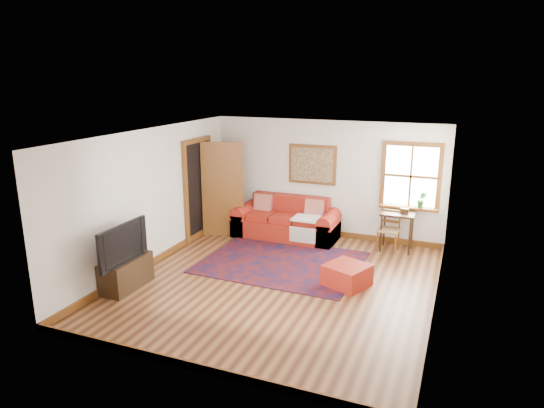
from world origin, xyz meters
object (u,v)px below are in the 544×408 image
at_px(red_ottoman, 347,275).
at_px(side_table, 398,219).
at_px(media_cabinet, 126,273).
at_px(ladder_back_chair, 389,228).
at_px(red_leather_sofa, 287,224).

xyz_separation_m(red_ottoman, side_table, (0.52, 2.03, 0.47)).
bearing_deg(media_cabinet, ladder_back_chair, 42.43).
relative_size(red_leather_sofa, side_table, 2.85).
distance_m(red_leather_sofa, side_table, 2.35).
bearing_deg(red_leather_sofa, media_cabinet, -114.27).
bearing_deg(ladder_back_chair, red_ottoman, -100.81).
distance_m(red_ottoman, side_table, 2.15).
xyz_separation_m(side_table, media_cabinet, (-3.87, -3.46, -0.40)).
height_order(red_ottoman, ladder_back_chair, ladder_back_chair).
distance_m(side_table, ladder_back_chair, 0.24).
height_order(red_leather_sofa, ladder_back_chair, ladder_back_chair).
height_order(ladder_back_chair, media_cabinet, ladder_back_chair).
bearing_deg(red_ottoman, red_leather_sofa, 153.99).
bearing_deg(ladder_back_chair, red_leather_sofa, 179.47).
height_order(red_ottoman, media_cabinet, media_cabinet).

